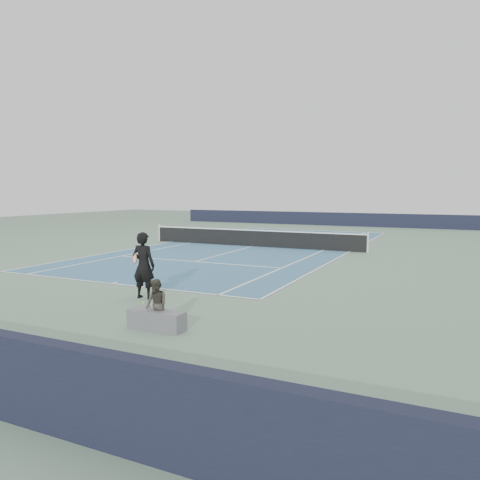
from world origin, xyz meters
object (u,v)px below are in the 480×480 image
at_px(tennis_player, 144,265).
at_px(tennis_ball, 143,303).
at_px(spectator_bench, 156,312).
at_px(tennis_net, 253,238).

distance_m(tennis_player, tennis_ball, 1.19).
bearing_deg(tennis_player, tennis_ball, -54.98).
bearing_deg(spectator_bench, tennis_player, 131.89).
bearing_deg(spectator_bench, tennis_ball, 133.86).
distance_m(tennis_net, spectator_bench, 16.19).
height_order(tennis_net, tennis_ball, tennis_net).
distance_m(tennis_net, tennis_ball, 14.02).
distance_m(tennis_player, spectator_bench, 3.29).
bearing_deg(tennis_ball, tennis_net, 101.23).
bearing_deg(spectator_bench, tennis_net, 106.04).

